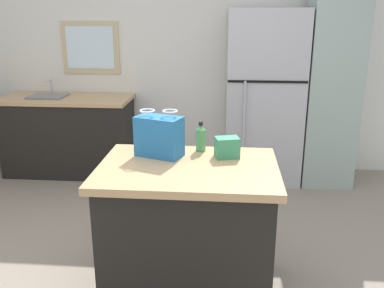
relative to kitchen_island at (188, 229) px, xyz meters
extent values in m
cube|color=silver|center=(-0.17, 2.50, 0.85)|extent=(5.14, 0.10, 2.61)
cube|color=#CCB78C|center=(-1.38, 2.45, 0.97)|extent=(0.68, 0.04, 0.60)
cube|color=white|center=(-1.38, 2.43, 0.97)|extent=(0.56, 0.02, 0.48)
cube|color=black|center=(0.00, 0.00, -0.03)|extent=(1.06, 0.74, 0.85)
cube|color=tan|center=(0.00, 0.00, 0.42)|extent=(1.14, 0.82, 0.05)
cube|color=#B7B7BC|center=(0.64, 2.11, 0.48)|extent=(0.81, 0.63, 1.87)
cube|color=black|center=(0.64, 1.79, 0.70)|extent=(0.80, 0.01, 0.02)
cylinder|color=#B7B7BC|center=(0.41, 1.76, 0.29)|extent=(0.02, 0.02, 0.84)
cube|color=#9EB2A8|center=(1.33, 2.11, 0.61)|extent=(0.54, 0.60, 2.12)
cube|color=black|center=(-1.60, 2.11, -0.03)|extent=(1.43, 0.62, 0.86)
cube|color=tan|center=(-1.60, 2.11, 0.42)|extent=(1.47, 0.66, 0.04)
cube|color=slate|center=(-1.81, 2.11, 0.39)|extent=(0.40, 0.32, 0.14)
cylinder|color=#B7B7BC|center=(-1.81, 2.25, 0.53)|extent=(0.03, 0.03, 0.18)
cylinder|color=#B7B7BC|center=(-1.81, 2.18, 0.62)|extent=(0.02, 0.14, 0.02)
cube|color=#236BAD|center=(-0.21, 0.18, 0.58)|extent=(0.34, 0.26, 0.27)
torus|color=white|center=(-0.29, 0.18, 0.75)|extent=(0.13, 0.13, 0.01)
torus|color=white|center=(-0.13, 0.18, 0.75)|extent=(0.13, 0.13, 0.01)
cube|color=#388E66|center=(0.24, 0.18, 0.51)|extent=(0.18, 0.14, 0.14)
cylinder|color=#4C9956|center=(0.06, 0.31, 0.52)|extent=(0.07, 0.07, 0.15)
cone|color=#4C9956|center=(0.06, 0.31, 0.62)|extent=(0.06, 0.06, 0.03)
cylinder|color=black|center=(0.06, 0.31, 0.64)|extent=(0.03, 0.03, 0.02)
camera|label=1|loc=(0.24, -2.50, 1.38)|focal=39.61mm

